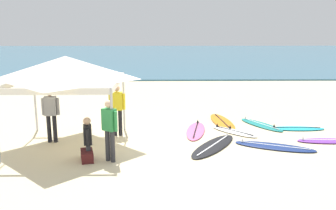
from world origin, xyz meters
TOP-DOWN VIEW (x-y plane):
  - ground_plane at (0.00, 0.00)m, footprint 80.00×80.00m
  - sea at (0.00, 31.02)m, footprint 80.00×36.00m
  - canopy_tent at (-2.68, 0.28)m, footprint 3.19×3.19m
  - surfboard_white at (2.67, 1.45)m, footprint 1.60×1.66m
  - surfboard_cyan at (4.98, 1.81)m, footprint 1.98×0.61m
  - surfboard_orange at (2.48, 2.73)m, footprint 0.95×2.54m
  - surfboard_purple at (5.47, 0.38)m, footprint 1.97×0.61m
  - surfboard_navy at (3.61, -0.13)m, footprint 2.48×1.52m
  - surfboard_pink at (1.36, 1.60)m, footprint 0.99×2.35m
  - surfboard_black at (1.76, -0.05)m, footprint 1.98×2.56m
  - surfboard_teal at (3.85, 2.33)m, footprint 1.50×2.07m
  - person_grey at (-3.29, 0.51)m, footprint 0.55×0.25m
  - person_yellow at (-1.30, 1.20)m, footprint 0.55×0.24m
  - person_green at (-1.22, -1.19)m, footprint 0.47×0.38m
  - person_black at (-1.86, -1.02)m, footprint 0.29×0.54m
  - gear_bag_near_tent at (-1.88, -1.12)m, footprint 0.46×0.66m

SIDE VIEW (x-z plane):
  - ground_plane at x=0.00m, z-range 0.00..0.00m
  - surfboard_black at x=1.76m, z-range -0.06..0.13m
  - surfboard_orange at x=2.48m, z-range -0.06..0.13m
  - surfboard_navy at x=3.61m, z-range -0.06..0.13m
  - surfboard_pink at x=1.36m, z-range -0.06..0.13m
  - surfboard_teal at x=3.85m, z-range -0.06..0.13m
  - surfboard_cyan at x=4.98m, z-range -0.06..0.13m
  - surfboard_purple at x=5.47m, z-range -0.06..0.13m
  - surfboard_white at x=2.67m, z-range -0.06..0.13m
  - sea at x=0.00m, z-range 0.00..0.10m
  - gear_bag_near_tent at x=-1.88m, z-range 0.00..0.28m
  - person_black at x=-1.86m, z-range 0.06..1.26m
  - person_grey at x=-3.29m, z-range 0.13..1.84m
  - person_yellow at x=-1.30m, z-range 0.13..1.84m
  - person_green at x=-1.22m, z-range 0.13..1.84m
  - canopy_tent at x=-2.68m, z-range 1.01..3.76m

